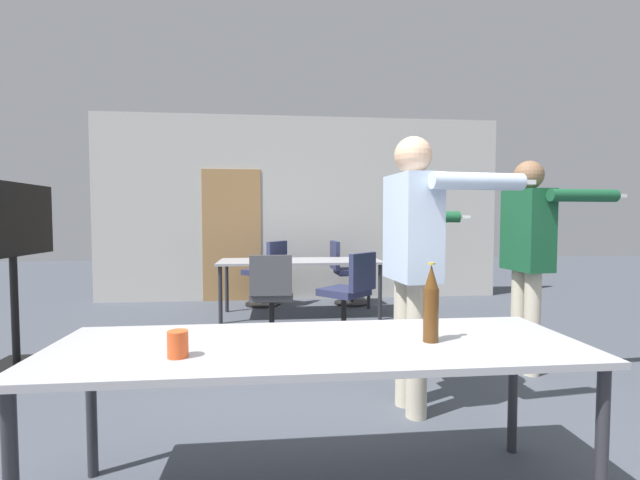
# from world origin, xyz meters

# --- Properties ---
(back_wall) EXTENTS (6.38, 0.12, 2.89)m
(back_wall) POSITION_xyz_m (-0.03, 5.31, 1.44)
(back_wall) COLOR beige
(back_wall) RESTS_ON ground_plane
(conference_table_near) EXTENTS (2.33, 0.77, 0.74)m
(conference_table_near) POSITION_xyz_m (-0.22, 0.36, 0.68)
(conference_table_near) COLOR #A8A8AD
(conference_table_near) RESTS_ON ground_plane
(conference_table_far) EXTENTS (2.11, 0.79, 0.74)m
(conference_table_far) POSITION_xyz_m (-0.10, 4.10, 0.68)
(conference_table_far) COLOR #A8A8AD
(conference_table_far) RESTS_ON ground_plane
(tv_screen) EXTENTS (0.44, 1.24, 1.60)m
(tv_screen) POSITION_xyz_m (-2.64, 2.37, 1.02)
(tv_screen) COLOR black
(tv_screen) RESTS_ON ground_plane
(person_far_watching) EXTENTS (0.86, 0.65, 1.82)m
(person_far_watching) POSITION_xyz_m (0.50, 1.24, 1.11)
(person_far_watching) COLOR beige
(person_far_watching) RESTS_ON ground_plane
(person_right_polo) EXTENTS (0.70, 0.74, 1.58)m
(person_right_polo) POSITION_xyz_m (0.85, 2.65, 0.94)
(person_right_polo) COLOR beige
(person_right_polo) RESTS_ON ground_plane
(person_center_tall) EXTENTS (0.82, 0.61, 1.77)m
(person_center_tall) POSITION_xyz_m (1.69, 1.86, 1.08)
(person_center_tall) COLOR beige
(person_center_tall) RESTS_ON ground_plane
(office_chair_far_right) EXTENTS (0.52, 0.55, 0.91)m
(office_chair_far_right) POSITION_xyz_m (-0.46, 3.11, 0.42)
(office_chair_far_right) COLOR black
(office_chair_far_right) RESTS_ON ground_plane
(office_chair_near_pushed) EXTENTS (0.68, 0.67, 0.96)m
(office_chair_near_pushed) POSITION_xyz_m (-0.55, 4.82, 0.46)
(office_chair_near_pushed) COLOR black
(office_chair_near_pushed) RESTS_ON ground_plane
(office_chair_far_left) EXTENTS (0.57, 0.52, 0.95)m
(office_chair_far_left) POSITION_xyz_m (0.64, 4.81, 0.45)
(office_chair_far_left) COLOR black
(office_chair_far_left) RESTS_ON ground_plane
(office_chair_side_rolled) EXTENTS (0.68, 0.69, 0.91)m
(office_chair_side_rolled) POSITION_xyz_m (0.41, 3.24, 0.42)
(office_chair_side_rolled) COLOR black
(office_chair_side_rolled) RESTS_ON ground_plane
(beer_bottle) EXTENTS (0.07, 0.07, 0.35)m
(beer_bottle) POSITION_xyz_m (0.28, 0.33, 0.91)
(beer_bottle) COLOR #563314
(beer_bottle) RESTS_ON conference_table_near
(drink_cup) EXTENTS (0.08, 0.08, 0.11)m
(drink_cup) POSITION_xyz_m (-0.79, 0.22, 0.79)
(drink_cup) COLOR #E05123
(drink_cup) RESTS_ON conference_table_near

